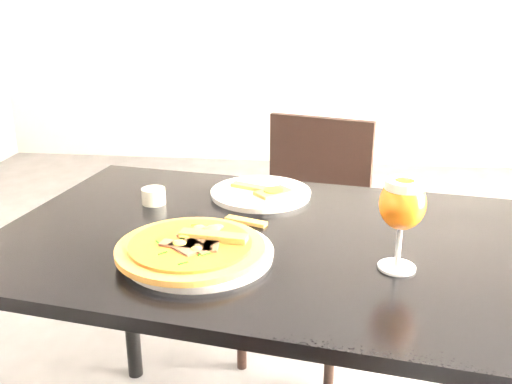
# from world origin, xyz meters

# --- Properties ---
(dining_table) EXTENTS (1.31, 0.98, 0.75)m
(dining_table) POSITION_xyz_m (-0.16, -0.09, 0.66)
(dining_table) COLOR black
(dining_table) RESTS_ON ground
(chair_far) EXTENTS (0.49, 0.49, 0.86)m
(chair_far) POSITION_xyz_m (-0.06, 0.57, 0.47)
(chair_far) COLOR black
(chair_far) RESTS_ON ground
(plate_main) EXTENTS (0.38, 0.38, 0.02)m
(plate_main) POSITION_xyz_m (-0.27, -0.23, 0.76)
(plate_main) COLOR silver
(plate_main) RESTS_ON dining_table
(pizza) EXTENTS (0.31, 0.31, 0.03)m
(pizza) POSITION_xyz_m (-0.29, -0.24, 0.78)
(pizza) COLOR #9A5325
(pizza) RESTS_ON plate_main
(plate_second) EXTENTS (0.29, 0.29, 0.01)m
(plate_second) POSITION_xyz_m (-0.18, 0.16, 0.76)
(plate_second) COLOR silver
(plate_second) RESTS_ON dining_table
(crust_scraps) EXTENTS (0.18, 0.13, 0.01)m
(crust_scraps) POSITION_xyz_m (-0.17, 0.15, 0.77)
(crust_scraps) COLOR #9A5325
(crust_scraps) RESTS_ON plate_second
(loose_crust) EXTENTS (0.11, 0.06, 0.01)m
(loose_crust) POSITION_xyz_m (-0.20, -0.03, 0.75)
(loose_crust) COLOR #9A5325
(loose_crust) RESTS_ON dining_table
(sauce_cup) EXTENTS (0.06, 0.06, 0.04)m
(sauce_cup) POSITION_xyz_m (-0.46, 0.07, 0.77)
(sauce_cup) COLOR beige
(sauce_cup) RESTS_ON dining_table
(beer_glass) EXTENTS (0.09, 0.09, 0.19)m
(beer_glass) POSITION_xyz_m (0.14, -0.23, 0.89)
(beer_glass) COLOR silver
(beer_glass) RESTS_ON dining_table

